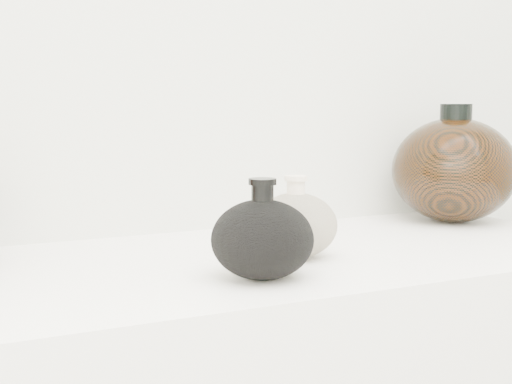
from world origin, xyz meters
name	(u,v)px	position (x,y,z in m)	size (l,w,h in m)	color
black_gourd_vase	(262,239)	(-0.06, 0.82, 0.95)	(0.18, 0.18, 0.13)	black
cream_gourd_vase	(296,225)	(0.05, 0.92, 0.95)	(0.17, 0.17, 0.12)	beige
right_round_pot	(454,170)	(0.49, 1.06, 1.00)	(0.24, 0.24, 0.23)	black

